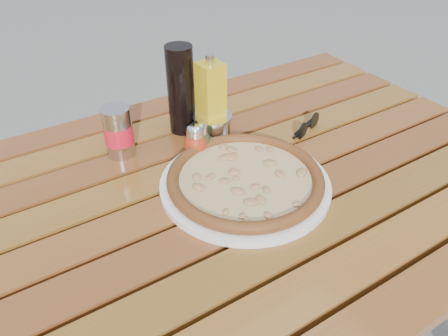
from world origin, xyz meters
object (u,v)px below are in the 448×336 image
plate (245,184)px  olive_oil_cruet (211,100)px  sunglasses (308,126)px  pizza (245,178)px  parmesan_tin (213,126)px  oregano_shaker (199,138)px  pepper_shaker (196,141)px  soda_can (118,132)px  table (229,211)px  dark_bottle (181,90)px

plate → olive_oil_cruet: olive_oil_cruet is taller
plate → sunglasses: sunglasses is taller
pizza → parmesan_tin: bearing=77.2°
oregano_shaker → sunglasses: 0.29m
olive_oil_cruet → parmesan_tin: size_ratio=1.92×
plate → parmesan_tin: size_ratio=3.30×
pepper_shaker → oregano_shaker: size_ratio=1.00×
plate → sunglasses: 0.28m
oregano_shaker → plate: bearing=-84.7°
pizza → pepper_shaker: bearing=100.0°
plate → pepper_shaker: bearing=100.0°
olive_oil_cruet → sunglasses: bearing=-28.4°
soda_can → sunglasses: 0.47m
soda_can → parmesan_tin: (0.22, -0.05, -0.03)m
parmesan_tin → table: bearing=-111.1°
pepper_shaker → sunglasses: pepper_shaker is taller
plate → olive_oil_cruet: bearing=77.6°
oregano_shaker → dark_bottle: bearing=81.5°
oregano_shaker → pepper_shaker: bearing=-152.9°
table → parmesan_tin: size_ratio=12.82×
pizza → olive_oil_cruet: (0.05, 0.22, 0.07)m
soda_can → parmesan_tin: bearing=-12.2°
table → dark_bottle: bearing=84.4°
plate → pizza: size_ratio=1.00×
pepper_shaker → table: bearing=-88.0°
plate → pepper_shaker: pepper_shaker is taller
pepper_shaker → soda_can: (-0.15, 0.10, 0.02)m
plate → table: bearing=132.2°
pizza → sunglasses: (0.26, 0.10, -0.01)m
sunglasses → pepper_shaker: bearing=147.1°
sunglasses → parmesan_tin: bearing=131.5°
table → sunglasses: (0.29, 0.08, 0.09)m
pizza → olive_oil_cruet: 0.23m
plate → parmesan_tin: parmesan_tin is taller
oregano_shaker → olive_oil_cruet: bearing=38.4°
table → pizza: size_ratio=3.88×
oregano_shaker → dark_bottle: dark_bottle is taller
pizza → parmesan_tin: parmesan_tin is taller
pizza → soda_can: size_ratio=3.01×
pepper_shaker → parmesan_tin: size_ratio=0.75×
soda_can → parmesan_tin: size_ratio=1.10×
olive_oil_cruet → pizza: bearing=-102.4°
table → parmesan_tin: parmesan_tin is taller
soda_can → oregano_shaker: bearing=-30.1°
plate → pizza: 0.02m
oregano_shaker → olive_oil_cruet: olive_oil_cruet is taller
table → soda_can: size_ratio=11.67×
table → dark_bottle: dark_bottle is taller
plate → parmesan_tin: bearing=77.2°
dark_bottle → oregano_shaker: bearing=-98.5°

